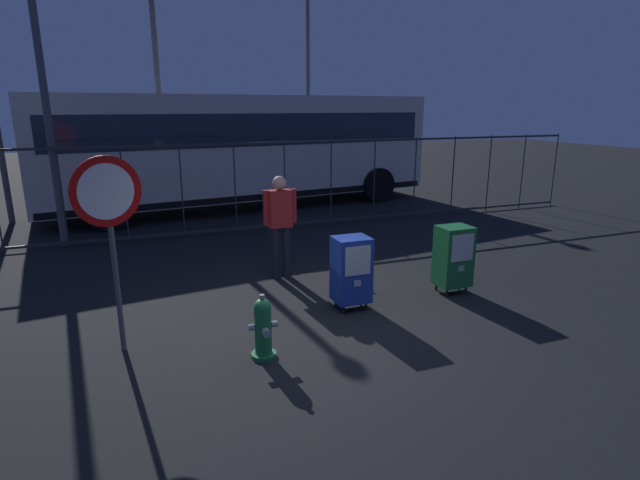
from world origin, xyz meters
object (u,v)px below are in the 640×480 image
object	(u,v)px
bus_near	(242,145)
pedestrian	(280,221)
fire_hydrant	(263,328)
newspaper_box_secondary	(351,269)
street_light_near_right	(157,68)
newspaper_box_primary	(453,256)
stop_sign	(109,214)
street_light_far_right	(308,60)
traffic_cone	(349,264)
street_light_far_left	(35,26)

from	to	relation	value
bus_near	pedestrian	bearing A→B (deg)	-104.53
fire_hydrant	newspaper_box_secondary	bearing A→B (deg)	31.97
street_light_near_right	newspaper_box_secondary	bearing A→B (deg)	-77.83
newspaper_box_primary	street_light_near_right	world-z (taller)	street_light_near_right
stop_sign	street_light_far_right	bearing A→B (deg)	62.27
traffic_cone	street_light_near_right	bearing A→B (deg)	107.56
newspaper_box_primary	fire_hydrant	bearing A→B (deg)	-163.16
newspaper_box_secondary	newspaper_box_primary	bearing A→B (deg)	1.04
fire_hydrant	traffic_cone	world-z (taller)	fire_hydrant
pedestrian	newspaper_box_primary	bearing A→B (deg)	-35.61
newspaper_box_primary	bus_near	bearing A→B (deg)	100.40
newspaper_box_secondary	street_light_near_right	distance (m)	9.04
fire_hydrant	bus_near	distance (m)	9.02
stop_sign	pedestrian	size ratio (longest dim) A/B	1.34
fire_hydrant	pedestrian	distance (m)	2.78
stop_sign	street_light_near_right	xyz separation A→B (m)	(1.16, 8.49, 2.08)
stop_sign	traffic_cone	world-z (taller)	stop_sign
newspaper_box_primary	street_light_near_right	xyz separation A→B (m)	(-3.47, 8.27, 3.11)
newspaper_box_secondary	bus_near	distance (m)	7.90
newspaper_box_primary	traffic_cone	size ratio (longest dim) A/B	1.92
bus_near	street_light_far_right	distance (m)	7.33
pedestrian	stop_sign	bearing A→B (deg)	-143.49
stop_sign	pedestrian	distance (m)	3.10
newspaper_box_primary	street_light_far_left	bearing A→B (deg)	139.04
newspaper_box_primary	traffic_cone	distance (m)	1.66
fire_hydrant	pedestrian	size ratio (longest dim) A/B	0.45
fire_hydrant	street_light_far_left	distance (m)	7.48
newspaper_box_secondary	bus_near	world-z (taller)	bus_near
stop_sign	street_light_far_left	size ratio (longest dim) A/B	0.31
fire_hydrant	street_light_far_right	bearing A→B (deg)	68.40
newspaper_box_primary	bus_near	distance (m)	7.99
bus_near	street_light_far_left	bearing A→B (deg)	-154.23
stop_sign	street_light_far_left	distance (m)	5.88
stop_sign	pedestrian	world-z (taller)	stop_sign
stop_sign	bus_near	distance (m)	8.62
bus_near	traffic_cone	bearing A→B (deg)	-95.46
traffic_cone	pedestrian	bearing A→B (deg)	154.38
street_light_far_left	street_light_far_right	xyz separation A→B (m)	(8.22, 8.37, 0.31)
bus_near	street_light_near_right	world-z (taller)	street_light_near_right
newspaper_box_primary	pedestrian	distance (m)	2.74
newspaper_box_primary	street_light_near_right	size ratio (longest dim) A/B	0.16
newspaper_box_primary	street_light_near_right	bearing A→B (deg)	112.77
newspaper_box_primary	pedestrian	bearing A→B (deg)	144.39
newspaper_box_secondary	street_light_far_right	size ratio (longest dim) A/B	0.13
pedestrian	traffic_cone	distance (m)	1.31
pedestrian	traffic_cone	world-z (taller)	pedestrian
traffic_cone	street_light_far_right	bearing A→B (deg)	73.21
pedestrian	street_light_far_left	xyz separation A→B (m)	(-3.52, 3.39, 3.18)
street_light_near_right	street_light_far_right	size ratio (longest dim) A/B	0.81
newspaper_box_primary	newspaper_box_secondary	world-z (taller)	same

